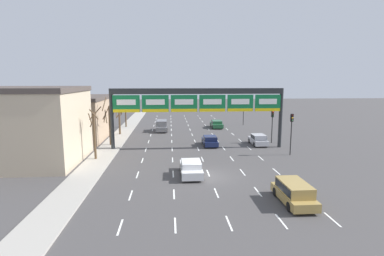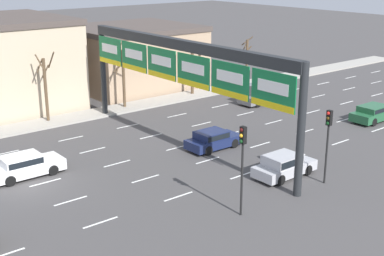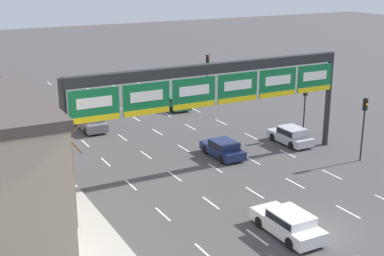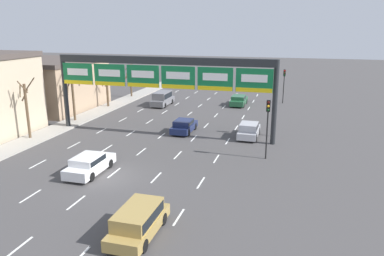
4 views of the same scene
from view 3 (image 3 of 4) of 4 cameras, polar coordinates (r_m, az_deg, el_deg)
name	(u,v)px [view 3 (image 3 of 4)]	position (r m, az deg, el deg)	size (l,w,h in m)	color
ground_plane	(317,231)	(30.96, 13.15, -10.69)	(220.00, 220.00, 0.00)	#474444
lane_dashes	(199,158)	(41.05, 0.71, -3.18)	(13.32, 67.00, 0.01)	white
sign_gantry	(214,83)	(37.44, 2.41, 4.77)	(21.86, 0.70, 7.66)	#232628
car_silver	(291,135)	(44.73, 10.50, -0.74)	(1.82, 4.15, 1.43)	#B7B7BC
suv_grey	(90,118)	(48.77, -10.86, 1.06)	(1.90, 4.79, 1.88)	slate
car_green	(174,101)	(55.10, -1.95, 2.85)	(1.90, 4.63, 1.35)	#235B38
car_white	(289,222)	(29.93, 10.26, -9.89)	(1.92, 4.53, 1.40)	silver
car_navy	(223,148)	(41.09, 3.32, -2.14)	(1.82, 4.10, 1.33)	#19234C
traffic_light_near_gantry	(364,117)	(41.39, 17.91, 1.15)	(0.30, 0.35, 4.84)	black
traffic_light_mid_block	(305,100)	(46.29, 11.97, 2.95)	(0.30, 0.35, 4.51)	black
traffic_light_far_end	(208,67)	(59.79, 1.68, 6.54)	(0.30, 0.35, 4.69)	black
tree_bare_closest	(20,118)	(44.05, -17.86, 1.05)	(1.66, 1.63, 4.86)	brown
tree_bare_second	(72,178)	(29.76, -12.67, -5.21)	(1.40, 1.37, 5.71)	brown
tree_bare_third	(43,139)	(36.43, -15.62, -1.10)	(2.05, 1.79, 6.25)	brown
tree_bare_furthest	(1,97)	(51.23, -19.75, 3.08)	(1.01, 1.43, 4.93)	brown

